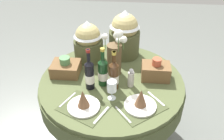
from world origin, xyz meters
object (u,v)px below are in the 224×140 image
at_px(wine_glass_right, 112,87).
at_px(gift_tub_back_centre, 124,32).
at_px(place_setting_left, 83,103).
at_px(flower_vase, 115,56).
at_px(dining_table, 112,91).
at_px(pepper_mill, 131,78).
at_px(gift_tub_back_left, 88,40).
at_px(wine_bottle_left, 90,74).
at_px(wine_bottle_centre, 103,72).
at_px(wine_bottle_right, 114,75).
at_px(woven_basket_side_right, 156,71).
at_px(woven_basket_side_left, 66,68).
at_px(place_setting_right, 141,102).

distance_m(wine_glass_right, gift_tub_back_centre, 0.67).
relative_size(place_setting_left, flower_vase, 0.89).
relative_size(dining_table, gift_tub_back_centre, 2.70).
relative_size(pepper_mill, gift_tub_back_left, 0.43).
bearing_deg(place_setting_left, flower_vase, 66.86).
bearing_deg(gift_tub_back_centre, wine_glass_right, -95.28).
height_order(wine_bottle_left, wine_bottle_centre, wine_bottle_left).
bearing_deg(gift_tub_back_centre, gift_tub_back_left, -161.86).
bearing_deg(wine_bottle_right, dining_table, 104.22).
bearing_deg(dining_table, flower_vase, 79.40).
xyz_separation_m(dining_table, pepper_mill, (0.16, -0.07, 0.20)).
xyz_separation_m(gift_tub_back_centre, woven_basket_side_right, (0.29, -0.36, -0.17)).
relative_size(place_setting_left, woven_basket_side_left, 1.75).
xyz_separation_m(wine_bottle_right, gift_tub_back_left, (-0.27, 0.42, 0.08)).
relative_size(place_setting_left, gift_tub_back_centre, 0.91).
bearing_deg(place_setting_right, wine_bottle_centre, 141.09).
bearing_deg(woven_basket_side_left, gift_tub_back_centre, 36.80).
xyz_separation_m(wine_bottle_centre, gift_tub_back_centre, (0.15, 0.48, 0.12)).
distance_m(place_setting_right, pepper_mill, 0.26).
distance_m(dining_table, wine_bottle_centre, 0.27).
bearing_deg(flower_vase, woven_basket_side_left, -174.75).
bearing_deg(wine_bottle_left, pepper_mill, 9.26).
relative_size(pepper_mill, woven_basket_side_right, 0.72).
bearing_deg(wine_bottle_centre, gift_tub_back_centre, 73.05).
height_order(dining_table, gift_tub_back_left, gift_tub_back_left).
xyz_separation_m(place_setting_left, woven_basket_side_right, (0.54, 0.42, 0.02)).
relative_size(flower_vase, gift_tub_back_left, 1.19).
height_order(dining_table, place_setting_right, place_setting_right).
bearing_deg(wine_glass_right, wine_bottle_right, 87.90).
distance_m(wine_bottle_left, wine_glass_right, 0.22).
bearing_deg(flower_vase, wine_bottle_right, -87.43).
xyz_separation_m(place_setting_right, gift_tub_back_left, (-0.49, 0.62, 0.16)).
bearing_deg(woven_basket_side_right, gift_tub_back_left, 157.98).
bearing_deg(wine_glass_right, woven_basket_side_left, 146.07).
height_order(place_setting_right, woven_basket_side_right, woven_basket_side_right).
bearing_deg(woven_basket_side_right, wine_bottle_left, -160.97).
height_order(dining_table, wine_bottle_left, wine_bottle_left).
height_order(pepper_mill, woven_basket_side_right, woven_basket_side_right).
bearing_deg(pepper_mill, woven_basket_side_left, 167.97).
bearing_deg(place_setting_right, wine_glass_right, 160.99).
height_order(dining_table, woven_basket_side_right, woven_basket_side_right).
height_order(wine_bottle_right, gift_tub_back_centre, gift_tub_back_centre).
bearing_deg(wine_bottle_centre, woven_basket_side_left, 161.06).
bearing_deg(gift_tub_back_left, flower_vase, -39.74).
relative_size(dining_table, wine_bottle_right, 3.65).
distance_m(wine_bottle_right, gift_tub_back_centre, 0.54).
xyz_separation_m(dining_table, place_setting_left, (-0.17, -0.35, 0.17)).
height_order(wine_bottle_right, gift_tub_back_left, gift_tub_back_left).
bearing_deg(flower_vase, wine_bottle_centre, -117.85).
bearing_deg(wine_bottle_right, wine_bottle_centre, 154.94).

